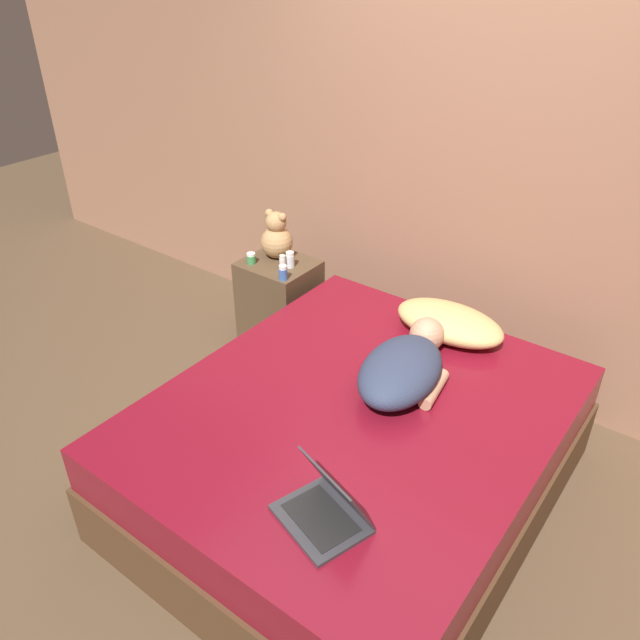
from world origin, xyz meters
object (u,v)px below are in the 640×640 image
(person_lying, at_px, (405,366))
(bottle_green, at_px, (251,258))
(teddy_bear, at_px, (277,237))
(laptop, at_px, (326,507))
(bottle_blue, at_px, (283,273))
(bottle_white, at_px, (283,263))
(bottle_clear, at_px, (290,260))
(pillow, at_px, (449,322))

(person_lying, relative_size, bottle_green, 11.12)
(teddy_bear, bearing_deg, bottle_green, -112.77)
(laptop, distance_m, bottle_blue, 1.67)
(laptop, relative_size, bottle_blue, 4.22)
(teddy_bear, xyz_separation_m, bottle_white, (0.13, -0.11, -0.09))
(person_lying, height_order, laptop, laptop)
(person_lying, distance_m, bottle_blue, 1.06)
(bottle_clear, bearing_deg, pillow, -0.39)
(bottle_blue, bearing_deg, bottle_green, 171.26)
(person_lying, bearing_deg, pillow, 83.51)
(bottle_green, bearing_deg, bottle_blue, -8.74)
(bottle_blue, bearing_deg, bottle_white, 131.18)
(bottle_green, height_order, bottle_blue, bottle_blue)
(pillow, xyz_separation_m, bottle_blue, (-0.98, -0.14, 0.04))
(bottle_clear, distance_m, bottle_green, 0.24)
(teddy_bear, distance_m, bottle_clear, 0.18)
(pillow, relative_size, bottle_blue, 6.55)
(laptop, height_order, teddy_bear, teddy_bear)
(person_lying, distance_m, bottle_white, 1.17)
(teddy_bear, xyz_separation_m, bottle_clear, (0.15, -0.06, -0.08))
(person_lying, xyz_separation_m, bottle_white, (-1.08, 0.44, 0.02))
(bottle_clear, distance_m, bottle_white, 0.05)
(bottle_green, xyz_separation_m, bottle_white, (0.20, 0.05, 0.01))
(pillow, xyz_separation_m, bottle_green, (-1.26, -0.10, 0.02))
(pillow, height_order, bottle_white, bottle_white)
(bottle_green, bearing_deg, teddy_bear, 67.23)
(teddy_bear, height_order, bottle_green, teddy_bear)
(laptop, bearing_deg, pillow, 116.29)
(bottle_white, bearing_deg, teddy_bear, 140.93)
(laptop, xyz_separation_m, bottle_white, (-1.26, 1.27, 0.06))
(bottle_green, relative_size, bottle_blue, 0.75)
(pillow, xyz_separation_m, bottle_clear, (-1.05, 0.01, 0.04))
(pillow, distance_m, bottle_blue, 0.99)
(pillow, distance_m, bottle_white, 1.06)
(pillow, relative_size, bottle_clear, 5.99)
(bottle_white, bearing_deg, bottle_blue, -48.82)
(person_lying, relative_size, teddy_bear, 2.47)
(bottle_blue, xyz_separation_m, bottle_white, (-0.08, 0.10, 0.00))
(person_lying, relative_size, bottle_clear, 7.67)
(laptop, height_order, bottle_white, laptop)
(laptop, height_order, bottle_green, laptop)
(bottle_blue, relative_size, bottle_white, 0.97)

